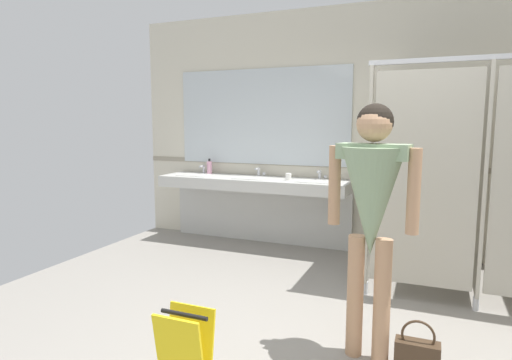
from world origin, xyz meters
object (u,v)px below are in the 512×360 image
(person_standing, at_px, (372,200))
(handbag, at_px, (417,355))
(soap_dispenser, at_px, (209,167))
(paper_cup, at_px, (288,177))

(person_standing, bearing_deg, handbag, -9.18)
(person_standing, xyz_separation_m, soap_dispenser, (-2.47, 2.35, -0.11))
(soap_dispenser, bearing_deg, handbag, -40.76)
(person_standing, xyz_separation_m, handbag, (0.32, -0.05, -0.96))
(paper_cup, bearing_deg, handbag, -53.99)
(handbag, xyz_separation_m, paper_cup, (-1.58, 2.18, 0.81))
(person_standing, bearing_deg, soap_dispenser, 136.38)
(handbag, bearing_deg, person_standing, 170.82)
(person_standing, bearing_deg, paper_cup, 120.71)
(soap_dispenser, xyz_separation_m, paper_cup, (1.20, -0.22, -0.05))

